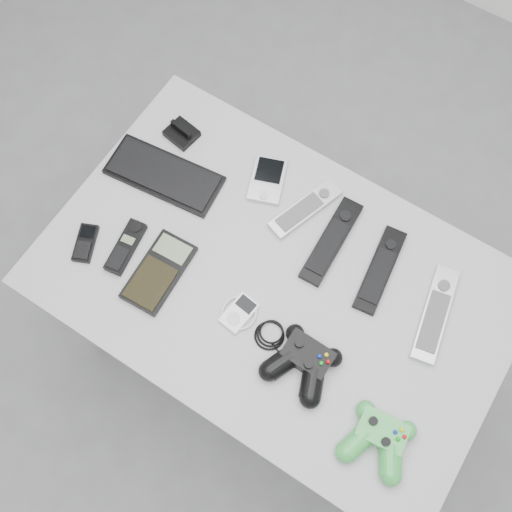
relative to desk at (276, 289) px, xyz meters
The scene contains 15 objects.
floor 0.67m from the desk, 159.57° to the left, with size 3.50×3.50×0.00m, color slate.
desk is the anchor object (origin of this frame).
pda_keyboard 0.40m from the desk, 167.85° to the left, with size 0.29×0.12×0.02m, color black.
dock_bracket 0.47m from the desk, 153.81° to the left, with size 0.07×0.07×0.04m, color black.
pda 0.27m from the desk, 127.09° to the left, with size 0.08×0.12×0.02m, color #B5B3BB.
remote_silver_a 0.21m from the desk, 100.94° to the left, with size 0.05×0.20×0.02m, color #B5B3BB.
remote_black_a 0.18m from the desk, 68.62° to the left, with size 0.05×0.23×0.02m, color black.
remote_black_b 0.25m from the desk, 38.08° to the left, with size 0.05×0.22×0.02m, color black.
remote_silver_b 0.38m from the desk, 19.31° to the left, with size 0.05×0.23×0.02m, color #B4B5BB.
mobile_phone 0.47m from the desk, 158.76° to the right, with size 0.04×0.10×0.02m, color black.
cordless_handset 0.37m from the desk, 160.07° to the right, with size 0.04×0.14×0.02m, color black.
calculator 0.29m from the desk, 151.07° to the right, with size 0.10×0.19×0.02m, color black.
mp3_player 0.14m from the desk, 104.52° to the right, with size 0.08×0.09×0.02m, color white.
controller_black 0.22m from the desk, 41.44° to the right, with size 0.26×0.16×0.05m, color black, non-canonical shape.
controller_green 0.42m from the desk, 27.05° to the right, with size 0.14×0.15×0.05m, color #238123, non-canonical shape.
Camera 1 is at (0.28, -0.44, 2.05)m, focal length 42.00 mm.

